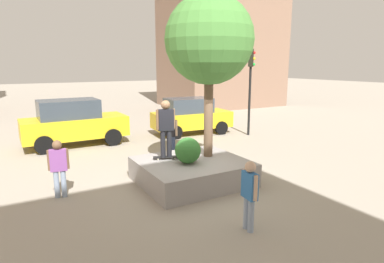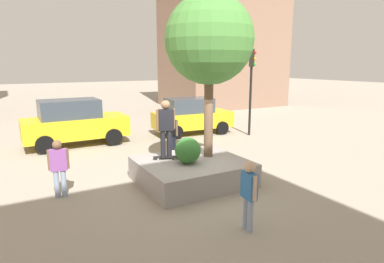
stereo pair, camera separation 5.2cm
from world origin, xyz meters
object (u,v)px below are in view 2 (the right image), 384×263
at_px(traffic_light_corner, 251,77).
at_px(pedestrian_crossing, 172,132).
at_px(skateboarder, 166,125).
at_px(passerby_with_bag, 249,191).
at_px(planter_ledge, 192,171).
at_px(skateboard, 166,157).
at_px(sedan_parked, 192,116).
at_px(taxi_cab, 74,122).
at_px(bystander_watching, 59,165).
at_px(plaza_tree, 209,40).

xyz_separation_m(traffic_light_corner, pedestrian_crossing, (-5.18, -1.58, -1.95)).
height_order(skateboarder, passerby_with_bag, skateboarder).
relative_size(planter_ledge, skateboarder, 1.78).
height_order(skateboard, passerby_with_bag, passerby_with_bag).
bearing_deg(sedan_parked, pedestrian_crossing, -129.74).
height_order(taxi_cab, pedestrian_crossing, taxi_cab).
xyz_separation_m(taxi_cab, passerby_with_bag, (1.84, -9.85, -0.14)).
bearing_deg(passerby_with_bag, skateboarder, 93.15).
distance_m(sedan_parked, pedestrian_crossing, 4.31).
bearing_deg(bystander_watching, pedestrian_crossing, 26.09).
bearing_deg(skateboarder, taxi_cab, 104.96).
relative_size(skateboarder, passerby_with_bag, 1.12).
relative_size(sedan_parked, bystander_watching, 2.59).
xyz_separation_m(taxi_cab, sedan_parked, (5.74, -0.42, -0.09)).
distance_m(sedan_parked, traffic_light_corner, 3.58).
xyz_separation_m(taxi_cab, pedestrian_crossing, (2.99, -3.73, -0.05)).
distance_m(skateboarder, passerby_with_bag, 3.83).
xyz_separation_m(plaza_tree, taxi_cab, (-2.94, 6.48, -3.21)).
relative_size(skateboard, taxi_cab, 0.19).
bearing_deg(passerby_with_bag, sedan_parked, 67.54).
height_order(planter_ledge, sedan_parked, sedan_parked).
relative_size(skateboard, traffic_light_corner, 0.19).
bearing_deg(planter_ledge, taxi_cab, 108.62).
relative_size(traffic_light_corner, pedestrian_crossing, 2.51).
bearing_deg(pedestrian_crossing, taxi_cab, 128.65).
bearing_deg(traffic_light_corner, pedestrian_crossing, -162.99).
bearing_deg(plaza_tree, pedestrian_crossing, 88.98).
bearing_deg(skateboard, plaza_tree, -15.25).
distance_m(taxi_cab, passerby_with_bag, 10.02).
xyz_separation_m(taxi_cab, bystander_watching, (-1.43, -5.90, -0.12)).
xyz_separation_m(sedan_parked, bystander_watching, (-7.17, -5.47, -0.03)).
xyz_separation_m(planter_ledge, skateboarder, (-0.61, 0.54, 1.43)).
bearing_deg(skateboard, skateboarder, 180.00).
distance_m(traffic_light_corner, bystander_watching, 10.50).
bearing_deg(skateboarder, passerby_with_bag, -86.85).
relative_size(planter_ledge, skateboard, 3.78).
height_order(taxi_cab, bystander_watching, taxi_cab).
xyz_separation_m(skateboarder, pedestrian_crossing, (1.35, 2.39, -0.78)).
xyz_separation_m(skateboard, sedan_parked, (4.10, 5.70, 0.20)).
bearing_deg(taxi_cab, plaza_tree, -65.63).
xyz_separation_m(skateboarder, sedan_parked, (4.10, 5.70, -0.82)).
relative_size(skateboarder, traffic_light_corner, 0.41).
xyz_separation_m(skateboard, traffic_light_corner, (6.52, 3.98, 2.19)).
height_order(planter_ledge, passerby_with_bag, passerby_with_bag).
distance_m(sedan_parked, passerby_with_bag, 10.20).
height_order(plaza_tree, taxi_cab, plaza_tree).
height_order(skateboard, pedestrian_crossing, pedestrian_crossing).
distance_m(traffic_light_corner, passerby_with_bag, 10.17).
relative_size(taxi_cab, passerby_with_bag, 2.83).
distance_m(planter_ledge, passerby_with_bag, 3.26).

